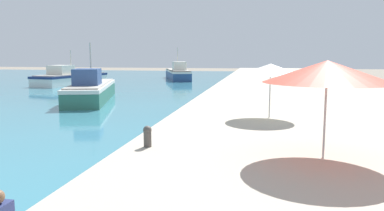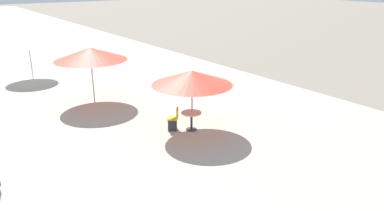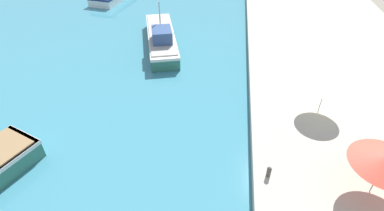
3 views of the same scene
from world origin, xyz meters
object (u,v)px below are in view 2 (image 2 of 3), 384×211
object	(u,v)px
cafe_umbrella_striped	(28,42)
cafe_table	(191,117)
cafe_umbrella_white	(90,54)
cafe_umbrella_pink	(192,78)
cafe_chair_left	(173,122)

from	to	relation	value
cafe_umbrella_striped	cafe_table	world-z (taller)	cafe_umbrella_striped
cafe_umbrella_white	cafe_table	size ratio (longest dim) A/B	4.26
cafe_umbrella_striped	cafe_umbrella_white	bearing A→B (deg)	-78.67
cafe_umbrella_white	cafe_table	distance (m)	6.20
cafe_umbrella_pink	cafe_chair_left	bearing A→B (deg)	148.63
cafe_umbrella_white	cafe_umbrella_striped	bearing A→B (deg)	101.33
cafe_chair_left	cafe_umbrella_pink	bearing A→B (deg)	-84.01
cafe_umbrella_pink	cafe_table	size ratio (longest dim) A/B	3.93
cafe_table	cafe_chair_left	world-z (taller)	cafe_chair_left
cafe_umbrella_white	cafe_table	bearing A→B (deg)	-72.50
cafe_umbrella_pink	cafe_umbrella_white	xyz separation A→B (m)	(-1.85, 5.61, 0.23)
cafe_umbrella_pink	cafe_umbrella_striped	world-z (taller)	cafe_umbrella_striped
cafe_umbrella_white	cafe_chair_left	world-z (taller)	cafe_umbrella_white
cafe_umbrella_striped	cafe_chair_left	bearing A→B (deg)	-77.91
cafe_umbrella_pink	cafe_umbrella_white	world-z (taller)	cafe_umbrella_white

